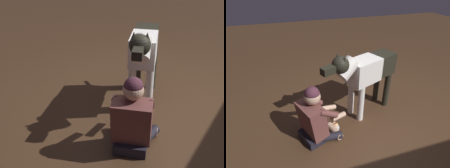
% 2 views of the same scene
% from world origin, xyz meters
% --- Properties ---
extents(ground_plane, '(14.57, 14.57, 0.00)m').
position_xyz_m(ground_plane, '(0.00, 0.00, 0.00)').
color(ground_plane, '#432C1B').
extents(person_sitting_on_floor, '(0.70, 0.61, 0.84)m').
position_xyz_m(person_sitting_on_floor, '(0.99, 0.06, 0.34)').
color(person_sitting_on_floor, black).
rests_on(person_sitting_on_floor, ground).
extents(large_dog, '(1.40, 0.66, 1.14)m').
position_xyz_m(large_dog, '(0.14, -0.28, 0.74)').
color(large_dog, white).
rests_on(large_dog, ground).
extents(hot_dog_on_plate, '(0.20, 0.20, 0.06)m').
position_xyz_m(hot_dog_on_plate, '(0.73, -0.05, 0.03)').
color(hot_dog_on_plate, silver).
rests_on(hot_dog_on_plate, ground).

